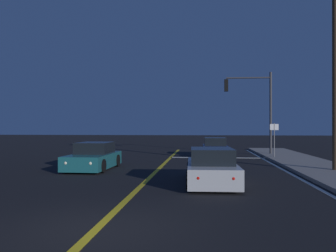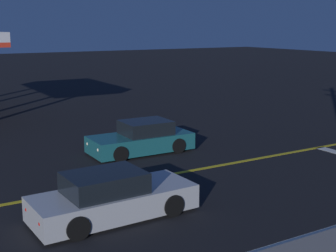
# 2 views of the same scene
# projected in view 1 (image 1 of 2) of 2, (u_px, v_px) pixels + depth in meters

# --- Properties ---
(ground_plane) EXTENTS (160.00, 160.00, 0.00)m
(ground_plane) POSITION_uv_depth(u_px,v_px,m) (95.00, 230.00, 7.29)
(ground_plane) COLOR black
(sidewalk_right) EXTENTS (3.20, 33.80, 0.15)m
(sidewalk_right) POSITION_uv_depth(u_px,v_px,m) (333.00, 173.00, 15.85)
(sidewalk_right) COLOR gray
(sidewalk_right) RESTS_ON ground
(lane_line_center) EXTENTS (0.20, 31.92, 0.01)m
(lane_line_center) POSITION_uv_depth(u_px,v_px,m) (156.00, 172.00, 16.64)
(lane_line_center) COLOR gold
(lane_line_center) RESTS_ON ground
(lane_line_edge_right) EXTENTS (0.16, 31.92, 0.01)m
(lane_line_edge_right) POSITION_uv_depth(u_px,v_px,m) (290.00, 174.00, 16.03)
(lane_line_edge_right) COLOR silver
(lane_line_edge_right) RESTS_ON ground
(stop_bar) EXTENTS (6.43, 0.50, 0.01)m
(stop_bar) POSITION_uv_depth(u_px,v_px,m) (217.00, 158.00, 24.17)
(stop_bar) COLOR silver
(stop_bar) RESTS_ON ground
(car_lead_oncoming_silver) EXTENTS (1.99, 4.66, 1.34)m
(car_lead_oncoming_silver) POSITION_uv_depth(u_px,v_px,m) (212.00, 168.00, 13.23)
(car_lead_oncoming_silver) COLOR #B2B5BA
(car_lead_oncoming_silver) RESTS_ON ground
(car_distant_tail_navy) EXTENTS (1.87, 4.19, 1.34)m
(car_distant_tail_navy) POSITION_uv_depth(u_px,v_px,m) (215.00, 148.00, 25.62)
(car_distant_tail_navy) COLOR navy
(car_distant_tail_navy) RESTS_ON ground
(car_parked_curb_teal) EXTENTS (1.98, 4.35, 1.34)m
(car_parked_curb_teal) POSITION_uv_depth(u_px,v_px,m) (94.00, 157.00, 17.77)
(car_parked_curb_teal) COLOR #195960
(car_parked_curb_teal) RESTS_ON ground
(traffic_signal_near_right) EXTENTS (3.49, 0.28, 6.18)m
(traffic_signal_near_right) POSITION_uv_depth(u_px,v_px,m) (255.00, 101.00, 26.19)
(traffic_signal_near_right) COLOR #38383D
(traffic_signal_near_right) RESTS_ON ground
(utility_pole_right) EXTENTS (1.85, 0.30, 9.73)m
(utility_pole_right) POSITION_uv_depth(u_px,v_px,m) (336.00, 63.00, 16.27)
(utility_pole_right) COLOR #4C3823
(utility_pole_right) RESTS_ON ground
(street_sign_corner) EXTENTS (0.56, 0.06, 2.36)m
(street_sign_corner) POSITION_uv_depth(u_px,v_px,m) (274.00, 135.00, 23.31)
(street_sign_corner) COLOR slate
(street_sign_corner) RESTS_ON ground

